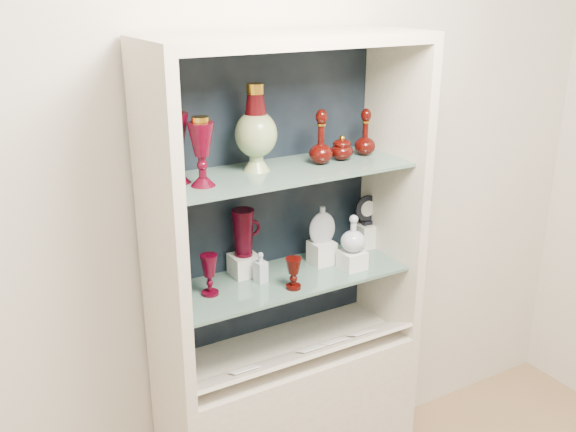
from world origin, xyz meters
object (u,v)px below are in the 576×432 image
ruby_decanter_b (365,131)px  ruby_decanter_a (321,134)px  cobalt_goblet (178,283)px  ruby_goblet_tall (209,275)px  flat_flask (322,224)px  ruby_pitcher (243,233)px  ruby_goblet_small (294,274)px  pedestal_lamp_left (202,152)px  lidded_bowl (342,147)px  clear_square_bottle (261,267)px  clear_round_decanter (353,234)px  enamel_urn (256,128)px  pedestal_lamp_right (175,146)px  cameo_medallion (367,210)px

ruby_decanter_b → ruby_decanter_a: bearing=-173.4°
ruby_decanter_a → cobalt_goblet: (-0.59, -0.05, -0.43)m
cobalt_goblet → ruby_goblet_tall: 0.15m
flat_flask → ruby_pitcher: bearing=179.9°
cobalt_goblet → ruby_goblet_small: size_ratio=1.67×
pedestal_lamp_left → lidded_bowl: 0.58m
cobalt_goblet → ruby_goblet_small: cobalt_goblet is taller
lidded_bowl → ruby_pitcher: 0.49m
lidded_bowl → clear_square_bottle: lidded_bowl is taller
pedestal_lamp_left → clear_round_decanter: bearing=-2.7°
enamel_urn → ruby_pitcher: size_ratio=1.70×
pedestal_lamp_right → cameo_medallion: size_ratio=1.92×
lidded_bowl → ruby_pitcher: bearing=167.0°
ruby_goblet_small → clear_square_bottle: bearing=125.9°
enamel_urn → lidded_bowl: bearing=-4.7°
cobalt_goblet → flat_flask: (0.63, 0.09, 0.07)m
clear_round_decanter → cobalt_goblet: bearing=178.7°
ruby_decanter_a → ruby_goblet_tall: 0.65m
pedestal_lamp_left → ruby_pitcher: size_ratio=1.26×
pedestal_lamp_left → ruby_decanter_b: size_ratio=1.19×
pedestal_lamp_left → cameo_medallion: size_ratio=1.74×
ruby_goblet_tall → clear_round_decanter: bearing=-7.0°
ruby_decanter_b → ruby_goblet_tall: bearing=-178.4°
enamel_urn → lidded_bowl: 0.36m
cobalt_goblet → ruby_pitcher: ruby_pitcher is taller
lidded_bowl → flat_flask: lidded_bowl is taller
lidded_bowl → clear_square_bottle: 0.54m
pedestal_lamp_right → clear_round_decanter: bearing=-9.0°
ruby_goblet_tall → pedestal_lamp_left: bearing=-120.2°
enamel_urn → ruby_decanter_b: size_ratio=1.60×
lidded_bowl → clear_round_decanter: bearing=-79.1°
ruby_decanter_b → cameo_medallion: ruby_decanter_b is taller
flat_flask → ruby_decanter_a: bearing=-124.1°
cameo_medallion → enamel_urn: bearing=-170.3°
clear_square_bottle → enamel_urn: bearing=78.1°
ruby_decanter_a → cameo_medallion: (0.29, 0.09, -0.37)m
pedestal_lamp_right → ruby_decanter_a: 0.54m
ruby_decanter_b → clear_square_bottle: bearing=-177.6°
ruby_goblet_small → ruby_pitcher: (-0.10, 0.20, 0.11)m
ruby_decanter_b → clear_square_bottle: (-0.47, -0.02, -0.46)m
pedestal_lamp_left → ruby_goblet_tall: size_ratio=1.50×
ruby_decanter_a → cameo_medallion: size_ratio=1.72×
ruby_decanter_a → ruby_goblet_small: size_ratio=1.91×
ruby_decanter_a → clear_square_bottle: ruby_decanter_a is taller
lidded_bowl → flat_flask: (-0.06, 0.03, -0.30)m
ruby_decanter_b → flat_flask: size_ratio=1.26×
ruby_goblet_tall → ruby_pitcher: ruby_pitcher is taller
ruby_pitcher → cameo_medallion: size_ratio=1.37×
pedestal_lamp_left → lidded_bowl: pedestal_lamp_left is taller
ruby_decanter_a → flat_flask: 0.37m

